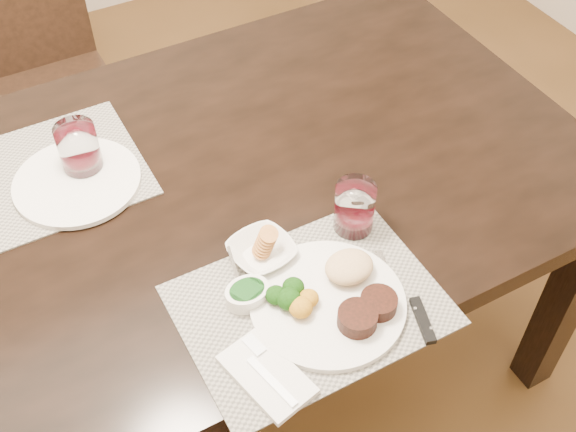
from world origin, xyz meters
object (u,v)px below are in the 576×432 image
dinner_plate (335,298)px  cracker_bowl (261,251)px  chair_far (36,69)px  far_plate (77,182)px  steak_knife (414,310)px  wine_glass_near (354,209)px

dinner_plate → cracker_bowl: (-0.07, 0.16, 0.00)m
chair_far → far_plate: (-0.07, -0.81, 0.26)m
chair_far → steak_knife: chair_far is taller
cracker_bowl → wine_glass_near: size_ratio=1.26×
dinner_plate → wine_glass_near: size_ratio=2.62×
chair_far → dinner_plate: chair_far is taller
steak_knife → chair_far: bearing=121.5°
far_plate → wine_glass_near: bearing=-40.3°
wine_glass_near → far_plate: (-0.44, 0.37, -0.04)m
dinner_plate → wine_glass_near: (0.13, 0.14, 0.03)m
cracker_bowl → far_plate: cracker_bowl is taller
steak_knife → cracker_bowl: size_ratio=1.65×
dinner_plate → far_plate: (-0.31, 0.52, -0.01)m
chair_far → dinner_plate: 1.37m
dinner_plate → cracker_bowl: cracker_bowl is taller
cracker_bowl → chair_far: bearing=98.8°
steak_knife → far_plate: 0.74m
chair_far → wine_glass_near: (0.37, -1.18, 0.30)m
chair_far → cracker_bowl: bearing=-81.2°
dinner_plate → steak_knife: dinner_plate is taller
dinner_plate → cracker_bowl: 0.17m
cracker_bowl → wine_glass_near: (0.19, -0.02, 0.03)m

